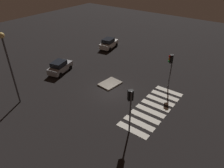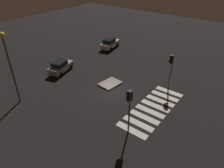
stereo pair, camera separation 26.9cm
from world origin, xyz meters
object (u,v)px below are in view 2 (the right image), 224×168
(car_white, at_px, (110,43))
(street_lamp, at_px, (8,57))
(traffic_light_south, at_px, (129,101))
(car_silver, at_px, (61,66))
(traffic_island, at_px, (110,84))
(traffic_light_east, at_px, (171,64))

(car_white, relative_size, street_lamp, 0.54)
(traffic_light_south, relative_size, street_lamp, 0.56)
(car_silver, bearing_deg, traffic_light_south, -119.57)
(traffic_island, xyz_separation_m, traffic_light_south, (-5.39, -6.24, 3.19))
(traffic_light_south, height_order, street_lamp, street_lamp)
(car_silver, xyz_separation_m, traffic_light_east, (5.02, -13.33, 2.43))
(car_white, distance_m, traffic_light_east, 14.97)
(traffic_island, distance_m, street_lamp, 11.65)
(street_lamp, bearing_deg, traffic_island, -32.52)
(car_white, distance_m, traffic_light_south, 20.42)
(traffic_island, bearing_deg, traffic_light_east, -59.73)
(traffic_island, relative_size, traffic_light_south, 0.64)
(car_silver, relative_size, street_lamp, 0.52)
(car_silver, bearing_deg, street_lamp, 179.79)
(car_silver, distance_m, traffic_light_east, 14.45)
(car_silver, height_order, street_lamp, street_lamp)
(traffic_island, bearing_deg, car_white, 38.40)
(traffic_island, relative_size, car_silver, 0.68)
(car_silver, bearing_deg, traffic_island, -91.98)
(traffic_island, height_order, traffic_light_east, traffic_light_east)
(traffic_light_south, bearing_deg, street_lamp, 56.01)
(traffic_island, bearing_deg, car_silver, 101.80)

